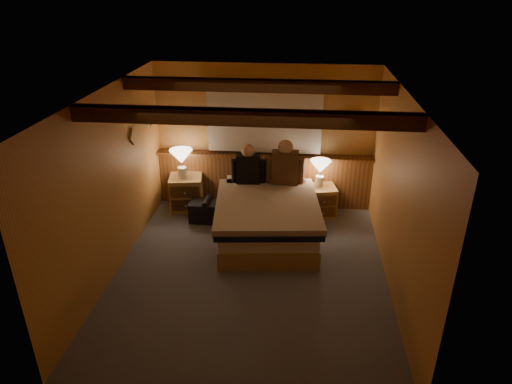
# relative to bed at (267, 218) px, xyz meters

# --- Properties ---
(floor) EXTENTS (4.20, 4.20, 0.00)m
(floor) POSITION_rel_bed_xyz_m (-0.14, -0.91, -0.34)
(floor) COLOR slate
(floor) RESTS_ON ground
(ceiling) EXTENTS (4.20, 4.20, 0.00)m
(ceiling) POSITION_rel_bed_xyz_m (-0.14, -0.91, 2.06)
(ceiling) COLOR #E49455
(ceiling) RESTS_ON wall_back
(wall_back) EXTENTS (3.60, 0.00, 3.60)m
(wall_back) POSITION_rel_bed_xyz_m (-0.14, 1.19, 0.86)
(wall_back) COLOR #CD8D49
(wall_back) RESTS_ON floor
(wall_left) EXTENTS (0.00, 4.20, 4.20)m
(wall_left) POSITION_rel_bed_xyz_m (-1.94, -0.91, 0.86)
(wall_left) COLOR #CD8D49
(wall_left) RESTS_ON floor
(wall_right) EXTENTS (0.00, 4.20, 4.20)m
(wall_right) POSITION_rel_bed_xyz_m (1.66, -0.91, 0.86)
(wall_right) COLOR #CD8D49
(wall_right) RESTS_ON floor
(wall_front) EXTENTS (3.60, 0.00, 3.60)m
(wall_front) POSITION_rel_bed_xyz_m (-0.14, -3.01, 0.86)
(wall_front) COLOR #CD8D49
(wall_front) RESTS_ON floor
(wainscot) EXTENTS (3.60, 0.23, 0.94)m
(wainscot) POSITION_rel_bed_xyz_m (-0.14, 1.12, 0.15)
(wainscot) COLOR brown
(wainscot) RESTS_ON wall_back
(curtain_window) EXTENTS (2.18, 0.09, 1.11)m
(curtain_window) POSITION_rel_bed_xyz_m (-0.14, 1.12, 1.18)
(curtain_window) COLOR #482512
(curtain_window) RESTS_ON wall_back
(ceiling_beams) EXTENTS (3.60, 1.65, 0.16)m
(ceiling_beams) POSITION_rel_bed_xyz_m (-0.14, -0.76, 1.97)
(ceiling_beams) COLOR #482512
(ceiling_beams) RESTS_ON ceiling
(coat_rail) EXTENTS (0.05, 0.55, 0.24)m
(coat_rail) POSITION_rel_bed_xyz_m (-1.86, 0.66, 1.33)
(coat_rail) COLOR silver
(coat_rail) RESTS_ON wall_left
(framed_print) EXTENTS (0.30, 0.04, 0.25)m
(framed_print) POSITION_rel_bed_xyz_m (1.21, 1.16, 1.21)
(framed_print) COLOR tan
(framed_print) RESTS_ON wall_back
(bed) EXTENTS (1.66, 2.04, 0.65)m
(bed) POSITION_rel_bed_xyz_m (0.00, 0.00, 0.00)
(bed) COLOR #AB8A49
(bed) RESTS_ON floor
(nightstand_left) EXTENTS (0.60, 0.56, 0.59)m
(nightstand_left) POSITION_rel_bed_xyz_m (-1.43, 0.82, -0.04)
(nightstand_left) COLOR #AB8A49
(nightstand_left) RESTS_ON floor
(nightstand_right) EXTENTS (0.54, 0.51, 0.51)m
(nightstand_right) POSITION_rel_bed_xyz_m (0.82, 0.80, -0.08)
(nightstand_right) COLOR #AB8A49
(nightstand_right) RESTS_ON floor
(lamp_left) EXTENTS (0.38, 0.38, 0.49)m
(lamp_left) POSITION_rel_bed_xyz_m (-1.47, 0.79, 0.59)
(lamp_left) COLOR white
(lamp_left) RESTS_ON nightstand_left
(lamp_right) EXTENTS (0.33, 0.33, 0.44)m
(lamp_right) POSITION_rel_bed_xyz_m (0.79, 0.85, 0.48)
(lamp_right) COLOR white
(lamp_right) RESTS_ON nightstand_right
(person_left) EXTENTS (0.54, 0.24, 0.66)m
(person_left) POSITION_rel_bed_xyz_m (-0.35, 0.59, 0.57)
(person_left) COLOR black
(person_left) RESTS_ON bed
(person_right) EXTENTS (0.61, 0.25, 0.74)m
(person_right) POSITION_rel_bed_xyz_m (0.23, 0.62, 0.60)
(person_right) COLOR #4E331F
(person_right) RESTS_ON bed
(duffel_bag) EXTENTS (0.55, 0.33, 0.40)m
(duffel_bag) POSITION_rel_bed_xyz_m (-1.00, 0.43, -0.16)
(duffel_bag) COLOR black
(duffel_bag) RESTS_ON floor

